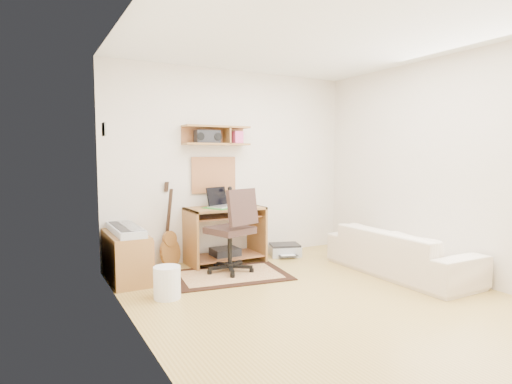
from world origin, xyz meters
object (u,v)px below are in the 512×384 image
cabinet (126,257)px  sofa (400,244)px  desk (225,235)px  task_chair (230,230)px  printer (285,250)px

cabinet → sofa: 3.25m
desk → cabinet: 1.34m
task_chair → printer: size_ratio=2.49×
task_chair → sofa: 2.07m
sofa → printer: bearing=26.0°
task_chair → printer: (1.07, 0.42, -0.44)m
printer → sofa: bearing=-45.8°
task_chair → printer: task_chair is taller
desk → task_chair: 0.51m
desk → printer: bearing=-2.5°
cabinet → printer: (2.25, 0.14, -0.19)m
desk → task_chair: bearing=-107.5°
desk → sofa: bearing=-42.7°
task_chair → cabinet: task_chair is taller
task_chair → cabinet: bearing=148.8°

